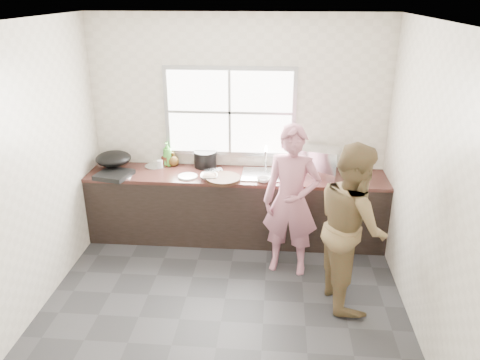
# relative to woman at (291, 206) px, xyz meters

# --- Properties ---
(floor) EXTENTS (3.60, 3.20, 0.01)m
(floor) POSITION_rel_woman_xyz_m (-0.65, -0.62, -0.79)
(floor) COLOR #2A2A2D
(floor) RESTS_ON ground
(ceiling) EXTENTS (3.60, 3.20, 0.01)m
(ceiling) POSITION_rel_woman_xyz_m (-0.65, -0.62, 1.92)
(ceiling) COLOR silver
(ceiling) RESTS_ON wall_back
(wall_back) EXTENTS (3.60, 0.01, 2.70)m
(wall_back) POSITION_rel_woman_xyz_m (-0.65, 0.99, 0.57)
(wall_back) COLOR beige
(wall_back) RESTS_ON ground
(wall_left) EXTENTS (0.01, 3.20, 2.70)m
(wall_left) POSITION_rel_woman_xyz_m (-2.46, -0.62, 0.57)
(wall_left) COLOR beige
(wall_left) RESTS_ON ground
(wall_right) EXTENTS (0.01, 3.20, 2.70)m
(wall_right) POSITION_rel_woman_xyz_m (1.15, -0.62, 0.57)
(wall_right) COLOR beige
(wall_right) RESTS_ON ground
(wall_front) EXTENTS (3.60, 0.01, 2.70)m
(wall_front) POSITION_rel_woman_xyz_m (-0.65, -2.22, 0.57)
(wall_front) COLOR beige
(wall_front) RESTS_ON ground
(cabinet) EXTENTS (3.60, 0.62, 0.82)m
(cabinet) POSITION_rel_woman_xyz_m (-0.65, 0.67, -0.37)
(cabinet) COLOR black
(cabinet) RESTS_ON floor
(countertop) EXTENTS (3.60, 0.64, 0.04)m
(countertop) POSITION_rel_woman_xyz_m (-0.65, 0.67, 0.06)
(countertop) COLOR #371B16
(countertop) RESTS_ON cabinet
(sink) EXTENTS (0.55, 0.45, 0.02)m
(sink) POSITION_rel_woman_xyz_m (-0.30, 0.67, 0.08)
(sink) COLOR silver
(sink) RESTS_ON countertop
(faucet) EXTENTS (0.02, 0.02, 0.30)m
(faucet) POSITION_rel_woman_xyz_m (-0.30, 0.87, 0.23)
(faucet) COLOR silver
(faucet) RESTS_ON countertop
(window_frame) EXTENTS (1.60, 0.05, 1.10)m
(window_frame) POSITION_rel_woman_xyz_m (-0.75, 0.97, 0.77)
(window_frame) COLOR #9EA0A5
(window_frame) RESTS_ON wall_back
(window_glazing) EXTENTS (1.50, 0.01, 1.00)m
(window_glazing) POSITION_rel_woman_xyz_m (-0.75, 0.95, 0.77)
(window_glazing) COLOR white
(window_glazing) RESTS_ON window_frame
(woman) EXTENTS (0.63, 0.47, 1.56)m
(woman) POSITION_rel_woman_xyz_m (0.00, 0.00, 0.00)
(woman) COLOR #B06A7C
(woman) RESTS_ON floor
(person_side) EXTENTS (0.77, 0.91, 1.66)m
(person_side) POSITION_rel_woman_xyz_m (0.57, -0.48, 0.05)
(person_side) COLOR brown
(person_side) RESTS_ON floor
(cutting_board) EXTENTS (0.44, 0.44, 0.04)m
(cutting_board) POSITION_rel_woman_xyz_m (-0.79, 0.47, 0.10)
(cutting_board) COLOR black
(cutting_board) RESTS_ON countertop
(cleaver) EXTENTS (0.24, 0.19, 0.01)m
(cleaver) POSITION_rel_woman_xyz_m (-0.93, 0.68, 0.12)
(cleaver) COLOR silver
(cleaver) RESTS_ON cutting_board
(bowl_mince) EXTENTS (0.23, 0.23, 0.05)m
(bowl_mince) POSITION_rel_woman_xyz_m (-0.96, 0.51, 0.11)
(bowl_mince) COLOR white
(bowl_mince) RESTS_ON countertop
(bowl_crabs) EXTENTS (0.23, 0.23, 0.07)m
(bowl_crabs) POSITION_rel_woman_xyz_m (-0.09, 0.71, 0.11)
(bowl_crabs) COLOR silver
(bowl_crabs) RESTS_ON countertop
(bowl_held) EXTENTS (0.22, 0.22, 0.06)m
(bowl_held) POSITION_rel_woman_xyz_m (-0.31, 0.46, 0.11)
(bowl_held) COLOR silver
(bowl_held) RESTS_ON countertop
(black_pot) EXTENTS (0.29, 0.29, 0.20)m
(black_pot) POSITION_rel_woman_xyz_m (-1.06, 0.90, 0.18)
(black_pot) COLOR black
(black_pot) RESTS_ON countertop
(plate_food) EXTENTS (0.25, 0.25, 0.02)m
(plate_food) POSITION_rel_woman_xyz_m (-1.22, 0.53, 0.09)
(plate_food) COLOR silver
(plate_food) RESTS_ON countertop
(bottle_green) EXTENTS (0.13, 0.13, 0.31)m
(bottle_green) POSITION_rel_woman_xyz_m (-1.54, 0.90, 0.23)
(bottle_green) COLOR green
(bottle_green) RESTS_ON countertop
(bottle_brown_tall) EXTENTS (0.10, 0.10, 0.17)m
(bottle_brown_tall) POSITION_rel_woman_xyz_m (-1.56, 0.90, 0.16)
(bottle_brown_tall) COLOR #4D1F13
(bottle_brown_tall) RESTS_ON countertop
(bottle_brown_short) EXTENTS (0.16, 0.16, 0.16)m
(bottle_brown_short) POSITION_rel_woman_xyz_m (-1.47, 0.90, 0.16)
(bottle_brown_short) COLOR #4D3513
(bottle_brown_short) RESTS_ON countertop
(glass_jar) EXTENTS (0.08, 0.08, 0.10)m
(glass_jar) POSITION_rel_woman_xyz_m (-1.61, 0.80, 0.13)
(glass_jar) COLOR silver
(glass_jar) RESTS_ON countertop
(burner) EXTENTS (0.44, 0.44, 0.06)m
(burner) POSITION_rel_woman_xyz_m (-2.09, 0.47, 0.11)
(burner) COLOR black
(burner) RESTS_ON countertop
(wok) EXTENTS (0.48, 0.48, 0.16)m
(wok) POSITION_rel_woman_xyz_m (-2.17, 0.72, 0.22)
(wok) COLOR black
(wok) RESTS_ON burner
(dish_rack) EXTENTS (0.51, 0.42, 0.33)m
(dish_rack) POSITION_rel_woman_xyz_m (0.35, 0.73, 0.25)
(dish_rack) COLOR silver
(dish_rack) RESTS_ON countertop
(pot_lid_left) EXTENTS (0.32, 0.32, 0.01)m
(pot_lid_left) POSITION_rel_woman_xyz_m (-2.02, 0.49, 0.09)
(pot_lid_left) COLOR silver
(pot_lid_left) RESTS_ON countertop
(pot_lid_right) EXTENTS (0.32, 0.32, 0.01)m
(pot_lid_right) POSITION_rel_woman_xyz_m (-1.69, 0.86, 0.09)
(pot_lid_right) COLOR silver
(pot_lid_right) RESTS_ON countertop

